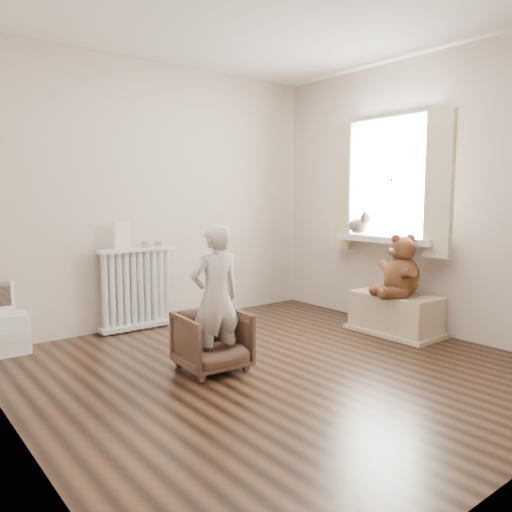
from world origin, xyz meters
TOP-DOWN VIEW (x-y plane):
  - floor at (0.00, 0.00)m, footprint 3.60×3.60m
  - ceiling at (0.00, 0.00)m, footprint 3.60×3.60m
  - back_wall at (0.00, 1.80)m, footprint 3.60×0.02m
  - left_wall at (-1.80, 0.00)m, footprint 0.02×3.60m
  - right_wall at (1.80, 0.00)m, footprint 0.02×3.60m
  - window at (1.76, 0.30)m, footprint 0.03×0.90m
  - window_sill at (1.67, 0.30)m, footprint 0.22×1.10m
  - curtain_left at (1.65, -0.27)m, footprint 0.06×0.26m
  - curtain_right at (1.65, 0.87)m, footprint 0.06×0.26m
  - radiator at (-0.34, 1.68)m, footprint 0.76×0.14m
  - paper_doll at (-0.47, 1.68)m, footprint 0.16×0.01m
  - tin_a at (-0.24, 1.68)m, footprint 0.09×0.09m
  - tin_b at (-0.09, 1.68)m, footprint 0.10×0.10m
  - toy_vanity at (-1.55, 1.65)m, footprint 0.38×0.27m
  - armchair at (-0.41, 0.27)m, footprint 0.51×0.53m
  - child at (-0.41, 0.22)m, footprint 0.41×0.29m
  - toy_bench at (1.52, 0.06)m, footprint 0.42×0.80m
  - teddy_bear at (1.47, -0.04)m, footprint 0.56×0.51m
  - plush_cat at (1.66, 0.64)m, footprint 0.25×0.32m

SIDE VIEW (x-z plane):
  - floor at x=0.00m, z-range -0.01..0.01m
  - toy_bench at x=1.52m, z-range 0.01..0.39m
  - armchair at x=-0.41m, z-range 0.00..0.44m
  - toy_vanity at x=-1.55m, z-range -0.03..0.58m
  - radiator at x=-0.34m, z-range -0.01..0.79m
  - child at x=-0.41m, z-range 0.02..1.09m
  - teddy_bear at x=1.47m, z-range 0.39..0.95m
  - tin_b at x=-0.09m, z-range 0.80..0.85m
  - tin_a at x=-0.24m, z-range 0.80..0.85m
  - window_sill at x=1.67m, z-range 0.84..0.90m
  - paper_doll at x=-0.47m, z-range 0.80..1.06m
  - plush_cat at x=1.66m, z-range 0.88..1.12m
  - back_wall at x=0.00m, z-range 0.00..2.60m
  - left_wall at x=-1.80m, z-range 0.00..2.60m
  - right_wall at x=1.80m, z-range 0.00..2.60m
  - curtain_left at x=1.65m, z-range 0.74..2.04m
  - curtain_right at x=1.65m, z-range 0.74..2.04m
  - window at x=1.76m, z-range 0.90..2.00m
  - ceiling at x=0.00m, z-range 2.60..2.60m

